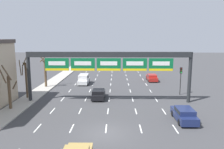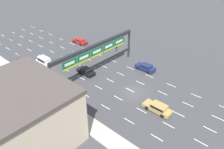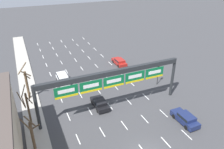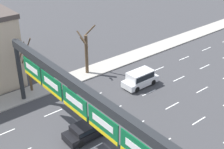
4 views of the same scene
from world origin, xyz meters
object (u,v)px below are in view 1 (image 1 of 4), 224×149
Objects in this scene: car_red at (152,77)px; tree_bare_second at (9,89)px; tree_bare_third at (45,70)px; car_black at (98,94)px; tree_bare_closest at (26,77)px; traffic_light_near_gantry at (181,75)px; car_navy at (184,114)px; suv_white at (84,79)px; sign_gantry at (109,61)px.

tree_bare_second is (-19.96, -18.24, 1.83)m from car_red.
tree_bare_third reaches higher than tree_bare_second.
tree_bare_closest is (-10.19, -0.13, 2.46)m from car_black.
tree_bare_second reaches higher than car_red.
car_black is 12.68m from traffic_light_near_gantry.
suv_white is at bearing 125.67° from car_navy.
car_red is 0.84× the size of tree_bare_second.
tree_bare_closest is at bearing -146.18° from car_red.
car_navy is 21.52m from tree_bare_closest.
tree_bare_second is at bearing -163.72° from sign_gantry.
tree_bare_closest is at bearing -173.64° from traffic_light_near_gantry.
sign_gantry is at bearing -7.06° from tree_bare_closest.
car_red is (8.19, 14.80, -4.88)m from sign_gantry.
traffic_light_near_gantry is at bearing -25.62° from suv_white.
car_navy is 0.97× the size of car_red.
sign_gantry is at bearing 16.28° from tree_bare_second.
tree_bare_second is 0.90× the size of tree_bare_third.
car_black is 0.76× the size of tree_bare_second.
traffic_light_near_gantry is at bearing -11.97° from tree_bare_third.
car_navy is 11.24m from traffic_light_near_gantry.
suv_white is 12.26m from tree_bare_closest.
tree_bare_closest is at bearing -123.48° from suv_white.
traffic_light_near_gantry is at bearing 75.93° from car_navy.
sign_gantry reaches higher than tree_bare_second.
tree_bare_third reaches higher than traffic_light_near_gantry.
sign_gantry reaches higher than car_black.
car_black is at bearing -35.79° from tree_bare_third.
car_red is at bearing 61.03° from sign_gantry.
sign_gantry is 5.38× the size of car_black.
tree_bare_second is at bearing -161.80° from traffic_light_near_gantry.
car_navy is 1.07× the size of car_black.
suv_white is at bearing -166.10° from car_red.
car_black is (-1.54, 1.58, -4.88)m from sign_gantry.
tree_bare_closest reaches higher than traffic_light_near_gantry.
suv_white is 0.94× the size of car_red.
suv_white is 0.79× the size of tree_bare_second.
tree_bare_third is (-6.21, -2.91, 1.98)m from suv_white.
car_navy reaches higher than car_black.
car_red is (9.73, 13.22, -0.00)m from car_black.
tree_bare_second is at bearing -90.51° from tree_bare_closest.
car_navy is 21.53m from car_red.
sign_gantry reaches higher than car_red.
tree_bare_second is (-11.77, -3.44, -3.05)m from sign_gantry.
sign_gantry is at bearing -37.35° from tree_bare_third.
car_red is at bearing 33.82° from tree_bare_closest.
suv_white is at bearing 65.87° from tree_bare_second.
suv_white reaches higher than car_navy.
sign_gantry is 11.54m from car_navy.
tree_bare_closest is 4.93m from tree_bare_second.
car_black is 0.90× the size of car_red.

